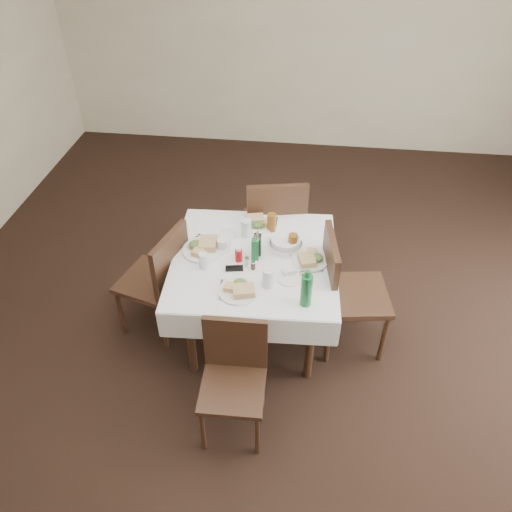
% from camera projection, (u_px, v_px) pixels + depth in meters
% --- Properties ---
extents(ground_plane, '(7.00, 7.00, 0.00)m').
position_uv_depth(ground_plane, '(281.00, 349.00, 3.91)').
color(ground_plane, black).
extents(room_shell, '(6.04, 7.04, 2.80)m').
position_uv_depth(room_shell, '(290.00, 152.00, 2.82)').
color(room_shell, '#C3B193').
rests_on(room_shell, ground).
extents(dining_table, '(1.23, 1.23, 0.76)m').
position_uv_depth(dining_table, '(254.00, 267.00, 3.64)').
color(dining_table, black).
rests_on(dining_table, ground).
extents(chair_north, '(0.57, 0.57, 1.03)m').
position_uv_depth(chair_north, '(275.00, 223.00, 4.21)').
color(chair_north, black).
rests_on(chair_north, ground).
extents(chair_south, '(0.41, 0.41, 0.85)m').
position_uv_depth(chair_south, '(234.00, 371.00, 3.15)').
color(chair_south, black).
rests_on(chair_south, ground).
extents(chair_east, '(0.54, 0.54, 1.00)m').
position_uv_depth(chair_east, '(343.00, 287.00, 3.62)').
color(chair_east, black).
rests_on(chair_east, ground).
extents(chair_west, '(0.56, 0.56, 0.95)m').
position_uv_depth(chair_west, '(161.00, 276.00, 3.75)').
color(chair_west, black).
rests_on(chair_west, ground).
extents(meal_north, '(0.26, 0.26, 0.06)m').
position_uv_depth(meal_north, '(258.00, 223.00, 3.88)').
color(meal_north, white).
rests_on(meal_north, dining_table).
extents(meal_south, '(0.27, 0.27, 0.06)m').
position_uv_depth(meal_south, '(240.00, 289.00, 3.29)').
color(meal_south, white).
rests_on(meal_south, dining_table).
extents(meal_east, '(0.26, 0.26, 0.06)m').
position_uv_depth(meal_east, '(310.00, 259.00, 3.54)').
color(meal_east, white).
rests_on(meal_east, dining_table).
extents(meal_west, '(0.30, 0.30, 0.07)m').
position_uv_depth(meal_west, '(203.00, 247.00, 3.63)').
color(meal_west, white).
rests_on(meal_west, dining_table).
extents(side_plate_a, '(0.15, 0.15, 0.01)m').
position_uv_depth(side_plate_a, '(227.00, 234.00, 3.79)').
color(side_plate_a, white).
rests_on(side_plate_a, dining_table).
extents(side_plate_b, '(0.17, 0.17, 0.01)m').
position_uv_depth(side_plate_b, '(289.00, 278.00, 3.40)').
color(side_plate_b, white).
rests_on(side_plate_b, dining_table).
extents(water_n, '(0.08, 0.08, 0.14)m').
position_uv_depth(water_n, '(246.00, 228.00, 3.73)').
color(water_n, silver).
rests_on(water_n, dining_table).
extents(water_s, '(0.08, 0.08, 0.14)m').
position_uv_depth(water_s, '(268.00, 278.00, 3.31)').
color(water_s, silver).
rests_on(water_s, dining_table).
extents(water_e, '(0.07, 0.07, 0.13)m').
position_uv_depth(water_e, '(294.00, 241.00, 3.62)').
color(water_e, silver).
rests_on(water_e, dining_table).
extents(water_w, '(0.06, 0.06, 0.12)m').
position_uv_depth(water_w, '(204.00, 261.00, 3.46)').
color(water_w, silver).
rests_on(water_w, dining_table).
extents(iced_tea_a, '(0.07, 0.07, 0.14)m').
position_uv_depth(iced_tea_a, '(272.00, 222.00, 3.79)').
color(iced_tea_a, brown).
rests_on(iced_tea_a, dining_table).
extents(iced_tea_b, '(0.07, 0.07, 0.14)m').
position_uv_depth(iced_tea_b, '(293.00, 243.00, 3.60)').
color(iced_tea_b, brown).
rests_on(iced_tea_b, dining_table).
extents(bread_basket, '(0.24, 0.24, 0.08)m').
position_uv_depth(bread_basket, '(286.00, 243.00, 3.65)').
color(bread_basket, silver).
rests_on(bread_basket, dining_table).
extents(oil_cruet_dark, '(0.05, 0.05, 0.22)m').
position_uv_depth(oil_cruet_dark, '(258.00, 244.00, 3.55)').
color(oil_cruet_dark, black).
rests_on(oil_cruet_dark, dining_table).
extents(oil_cruet_green, '(0.05, 0.05, 0.22)m').
position_uv_depth(oil_cruet_green, '(255.00, 248.00, 3.52)').
color(oil_cruet_green, '#1B6633').
rests_on(oil_cruet_green, dining_table).
extents(ketchup_bottle, '(0.05, 0.05, 0.11)m').
position_uv_depth(ketchup_bottle, '(239.00, 255.00, 3.52)').
color(ketchup_bottle, red).
rests_on(ketchup_bottle, dining_table).
extents(salt_shaker, '(0.03, 0.03, 0.07)m').
position_uv_depth(salt_shaker, '(247.00, 262.00, 3.49)').
color(salt_shaker, white).
rests_on(salt_shaker, dining_table).
extents(pepper_shaker, '(0.03, 0.03, 0.07)m').
position_uv_depth(pepper_shaker, '(253.00, 265.00, 3.46)').
color(pepper_shaker, '#382618').
rests_on(pepper_shaker, dining_table).
extents(coffee_mug, '(0.12, 0.11, 0.08)m').
position_uv_depth(coffee_mug, '(222.00, 245.00, 3.63)').
color(coffee_mug, white).
rests_on(coffee_mug, dining_table).
extents(sunglasses, '(0.13, 0.06, 0.03)m').
position_uv_depth(sunglasses, '(234.00, 268.00, 3.47)').
color(sunglasses, black).
rests_on(sunglasses, dining_table).
extents(green_bottle, '(0.07, 0.07, 0.28)m').
position_uv_depth(green_bottle, '(306.00, 290.00, 3.14)').
color(green_bottle, '#1B6633').
rests_on(green_bottle, dining_table).
extents(sugar_caddy, '(0.11, 0.08, 0.05)m').
position_uv_depth(sugar_caddy, '(289.00, 272.00, 3.43)').
color(sugar_caddy, white).
rests_on(sugar_caddy, dining_table).
extents(cutlery_n, '(0.04, 0.16, 0.01)m').
position_uv_depth(cutlery_n, '(275.00, 223.00, 3.90)').
color(cutlery_n, silver).
rests_on(cutlery_n, dining_table).
extents(cutlery_s, '(0.07, 0.20, 0.01)m').
position_uv_depth(cutlery_s, '(223.00, 290.00, 3.32)').
color(cutlery_s, silver).
rests_on(cutlery_s, dining_table).
extents(cutlery_e, '(0.17, 0.10, 0.01)m').
position_uv_depth(cutlery_e, '(311.00, 272.00, 3.46)').
color(cutlery_e, silver).
rests_on(cutlery_e, dining_table).
extents(cutlery_w, '(0.20, 0.13, 0.01)m').
position_uv_depth(cutlery_w, '(208.00, 240.00, 3.73)').
color(cutlery_w, silver).
rests_on(cutlery_w, dining_table).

